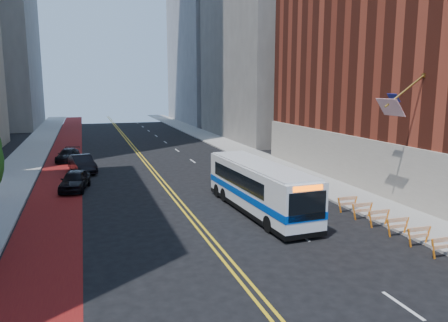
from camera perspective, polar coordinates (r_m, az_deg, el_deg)
ground at (r=17.19m, az=4.68°, el=-17.61°), size 160.00×160.00×0.00m
sidewalk_left at (r=45.15m, az=-25.30°, el=-1.05°), size 4.00×140.00×0.15m
sidewalk_right at (r=48.20m, az=4.23°, el=0.53°), size 4.00×140.00×0.15m
bus_lane_paint at (r=44.80m, az=-20.35°, el=-0.88°), size 3.60×140.00×0.01m
center_line_inner at (r=45.12m, az=-10.26°, el=-0.34°), size 0.14×140.00×0.01m
center_line_outer at (r=45.16m, az=-9.81°, el=-0.32°), size 0.14×140.00×0.01m
lane_dashes at (r=53.72m, az=-6.15°, el=1.40°), size 0.14×98.20×0.01m
midrise_right_near at (r=69.51m, az=7.47°, el=19.86°), size 18.00×26.00×40.00m
construction_barriers at (r=24.48m, az=22.89°, el=-8.13°), size 1.42×10.91×1.00m
transit_bus at (r=27.47m, az=4.51°, el=-3.37°), size 3.06×11.46×3.12m
car_a at (r=35.10m, az=-18.91°, el=-2.40°), size 2.61×4.74×1.53m
car_b at (r=41.91m, az=-18.05°, el=-0.36°), size 2.70×5.10×1.60m
car_c at (r=48.64m, az=-19.72°, el=0.73°), size 2.73×4.72×1.29m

